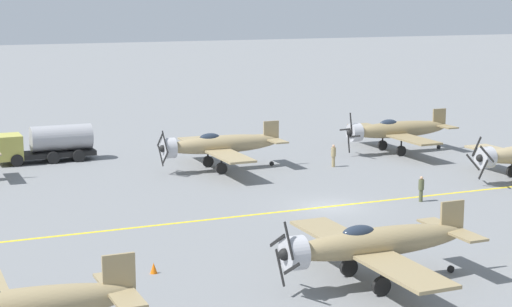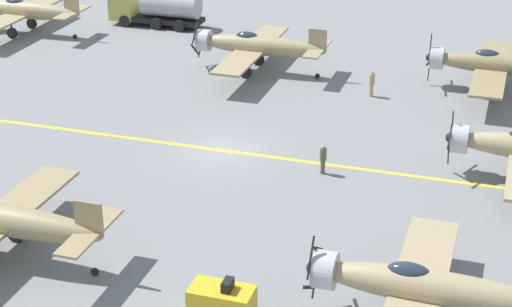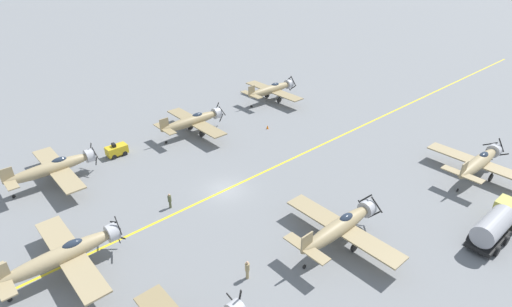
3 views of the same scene
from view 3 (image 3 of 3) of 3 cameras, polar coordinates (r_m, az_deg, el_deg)
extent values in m
plane|color=slate|center=(44.64, -4.39, -5.22)|extent=(400.00, 400.00, 0.00)
cube|color=yellow|center=(44.64, -4.39, -5.22)|extent=(0.30, 160.00, 0.01)
ellipsoid|color=#9B865E|center=(67.79, 2.01, 9.09)|extent=(1.50, 9.50, 1.42)
cylinder|color=#B7B7BC|center=(70.75, 4.68, 9.87)|extent=(1.58, 0.90, 1.58)
ellipsoid|color=#232D3D|center=(68.34, 2.73, 9.74)|extent=(0.80, 1.70, 0.76)
cube|color=#9B865E|center=(68.40, 2.48, 8.96)|extent=(12.00, 2.10, 0.16)
cube|color=#9B865E|center=(65.16, -0.64, 8.42)|extent=(4.40, 1.10, 0.12)
cube|color=#9B865E|center=(64.93, -0.64, 8.95)|extent=(0.14, 1.30, 1.60)
sphere|color=black|center=(71.10, 4.97, 9.96)|extent=(0.56, 0.56, 0.56)
cube|color=black|center=(70.85, 5.34, 9.39)|extent=(1.43, 0.06, 1.23)
cube|color=black|center=(70.52, 5.32, 10.36)|extent=(1.23, 0.06, 1.43)
cube|color=black|center=(71.36, 4.59, 10.52)|extent=(1.43, 0.06, 1.23)
cube|color=black|center=(71.68, 4.62, 9.56)|extent=(1.23, 0.06, 1.43)
cylinder|color=black|center=(69.63, 1.60, 8.80)|extent=(0.14, 0.14, 1.26)
cylinder|color=black|center=(69.85, 1.60, 8.31)|extent=(0.22, 0.90, 0.90)
cylinder|color=black|center=(67.61, 3.35, 8.13)|extent=(0.14, 0.14, 1.26)
cylinder|color=black|center=(67.84, 3.34, 7.63)|extent=(0.22, 0.90, 0.90)
cylinder|color=black|center=(65.85, -0.67, 6.76)|extent=(0.12, 0.36, 0.36)
ellipsoid|color=#9F8A62|center=(36.71, 11.55, -10.44)|extent=(1.50, 9.50, 1.42)
cylinder|color=#B7B7BC|center=(39.74, 15.55, -7.57)|extent=(1.57, 0.90, 1.58)
ellipsoid|color=#232D3D|center=(37.12, 12.73, -8.99)|extent=(0.80, 1.70, 0.76)
cube|color=#9F8A62|center=(37.42, 12.23, -10.33)|extent=(12.00, 2.10, 0.16)
cube|color=#9F8A62|center=(34.10, 7.20, -13.27)|extent=(4.40, 1.10, 0.12)
cube|color=#9F8A62|center=(33.67, 7.27, -12.45)|extent=(0.14, 1.30, 1.60)
sphere|color=black|center=(40.10, 15.96, -7.27)|extent=(0.56, 0.56, 0.56)
cube|color=black|center=(39.95, 15.43, -6.15)|extent=(1.22, 0.06, 1.44)
cube|color=black|center=(40.69, 15.08, -7.51)|extent=(1.44, 0.06, 1.22)
cube|color=black|center=(40.27, 16.49, -8.38)|extent=(1.22, 0.06, 1.44)
cube|color=black|center=(39.52, 16.88, -7.02)|extent=(1.44, 0.06, 1.22)
cylinder|color=black|center=(38.47, 10.35, -10.06)|extent=(0.14, 0.14, 1.26)
cylinder|color=black|center=(38.87, 10.27, -10.78)|extent=(0.22, 0.90, 0.90)
cylinder|color=black|center=(37.20, 13.98, -12.11)|extent=(0.14, 0.14, 1.26)
cylinder|color=black|center=(37.61, 13.87, -12.84)|extent=(0.22, 0.90, 0.90)
cylinder|color=black|center=(35.45, 6.93, -15.74)|extent=(0.12, 0.36, 0.36)
ellipsoid|color=#98845B|center=(56.53, -9.31, 4.56)|extent=(1.50, 9.50, 1.42)
cylinder|color=#B7B7BC|center=(58.77, -5.67, 5.77)|extent=(1.57, 0.90, 1.58)
ellipsoid|color=#232D3D|center=(56.86, -8.39, 5.40)|extent=(0.80, 1.70, 0.76)
cube|color=#98845B|center=(57.03, -8.64, 4.47)|extent=(12.00, 2.10, 0.16)
cube|color=#98845B|center=(54.64, -12.91, 3.48)|extent=(4.40, 1.10, 0.12)
cube|color=#98845B|center=(54.38, -12.98, 4.10)|extent=(0.14, 1.30, 1.60)
sphere|color=black|center=(59.04, -5.28, 5.90)|extent=(0.56, 0.56, 0.56)
cube|color=black|center=(59.09, -5.57, 6.70)|extent=(1.01, 0.06, 1.58)
cube|color=black|center=(59.78, -5.69, 5.72)|extent=(1.58, 0.06, 1.01)
cube|color=black|center=(59.00, -4.99, 5.11)|extent=(1.01, 0.06, 1.58)
cube|color=black|center=(58.30, -4.85, 6.10)|extent=(1.58, 0.06, 1.01)
cylinder|color=black|center=(58.45, -9.42, 4.35)|extent=(0.14, 0.14, 1.26)
cylinder|color=black|center=(58.72, -9.37, 3.79)|extent=(0.22, 0.90, 0.90)
cylinder|color=black|center=(56.14, -7.75, 3.42)|extent=(0.14, 0.14, 1.26)
cylinder|color=black|center=(56.41, -7.70, 2.84)|extent=(0.22, 0.90, 0.90)
cylinder|color=black|center=(55.49, -12.73, 1.58)|extent=(0.12, 0.36, 0.36)
cube|color=black|center=(29.33, -2.34, -19.89)|extent=(0.47, 0.06, 1.74)
cube|color=black|center=(30.47, -3.18, -20.41)|extent=(1.74, 0.06, 0.47)
ellipsoid|color=tan|center=(50.07, -27.38, -1.90)|extent=(1.50, 9.50, 1.42)
cylinder|color=#B7B7BC|center=(50.97, -22.71, -0.27)|extent=(1.57, 0.90, 1.58)
ellipsoid|color=#232D3D|center=(50.01, -26.31, -0.92)|extent=(0.80, 1.70, 0.76)
cube|color=tan|center=(50.35, -26.49, -1.95)|extent=(12.00, 2.10, 0.16)
cube|color=tan|center=(49.51, -31.84, -3.28)|extent=(4.40, 1.10, 0.12)
cube|color=tan|center=(49.22, -32.04, -2.64)|extent=(0.14, 1.30, 1.60)
sphere|color=black|center=(51.09, -22.20, -0.09)|extent=(0.56, 0.56, 0.56)
cube|color=black|center=(51.16, -22.54, 0.82)|extent=(1.05, 0.06, 1.56)
cube|color=black|center=(51.94, -22.40, -0.24)|extent=(1.56, 0.06, 1.05)
cube|color=black|center=(51.03, -21.86, -1.01)|extent=(1.05, 0.06, 1.56)
cube|color=black|center=(50.25, -21.99, 0.06)|extent=(1.56, 0.06, 1.05)
cylinder|color=black|center=(51.95, -26.83, -1.90)|extent=(0.14, 0.14, 1.26)
cylinder|color=black|center=(52.24, -26.68, -2.50)|extent=(0.22, 0.90, 0.90)
cylinder|color=black|center=(49.35, -25.81, -3.27)|extent=(0.14, 0.14, 1.26)
cylinder|color=black|center=(49.66, -25.65, -3.88)|extent=(0.22, 0.90, 0.90)
cylinder|color=black|center=(50.47, -31.32, -5.26)|extent=(0.12, 0.36, 0.36)
ellipsoid|color=tan|center=(36.99, -26.26, -13.03)|extent=(1.50, 9.50, 1.42)
cylinder|color=#B7B7BC|center=(37.75, -19.87, -10.56)|extent=(1.58, 0.90, 1.58)
ellipsoid|color=#232D3D|center=(36.79, -24.77, -11.73)|extent=(0.80, 1.70, 0.76)
cube|color=tan|center=(37.29, -25.03, -13.00)|extent=(12.00, 2.10, 0.16)
cube|color=tan|center=(36.67, -32.47, -15.03)|extent=(4.40, 1.10, 0.12)
cube|color=tan|center=(36.27, -32.75, -14.27)|extent=(0.14, 1.30, 1.60)
sphere|color=black|center=(37.86, -19.17, -10.28)|extent=(0.56, 0.56, 0.56)
cube|color=black|center=(37.55, -18.58, -11.38)|extent=(1.59, 0.06, 0.98)
cube|color=black|center=(37.08, -19.09, -9.70)|extent=(0.98, 0.06, 1.59)
cube|color=black|center=(38.19, -19.75, -9.20)|extent=(1.59, 0.06, 0.98)
cube|color=black|center=(38.65, -19.26, -10.84)|extent=(0.98, 0.06, 1.59)
cylinder|color=black|center=(38.85, -25.57, -12.49)|extent=(0.14, 0.14, 1.26)
cylinder|color=black|center=(39.24, -25.37, -13.19)|extent=(0.22, 0.90, 0.90)
cylinder|color=black|center=(36.56, -24.04, -15.04)|extent=(0.14, 0.14, 1.26)
cylinder|color=black|center=(36.97, -23.84, -15.75)|extent=(0.22, 0.90, 0.90)
cylinder|color=black|center=(37.96, -31.73, -17.32)|extent=(0.12, 0.36, 0.36)
ellipsoid|color=tan|center=(52.12, 29.16, -1.18)|extent=(1.50, 9.50, 1.42)
cylinder|color=#B7B7BC|center=(56.01, 30.85, 0.36)|extent=(1.58, 0.90, 1.58)
ellipsoid|color=#232D3D|center=(52.87, 29.76, -0.23)|extent=(0.80, 1.70, 0.76)
cube|color=tan|center=(52.93, 29.38, -1.22)|extent=(12.00, 2.10, 0.16)
cube|color=tan|center=(48.56, 27.40, -2.65)|extent=(4.40, 1.10, 0.12)
cube|color=tan|center=(48.26, 27.57, -1.99)|extent=(0.14, 1.30, 1.60)
sphere|color=black|center=(56.45, 31.03, 0.52)|extent=(0.56, 0.56, 0.56)
cube|color=black|center=(56.45, 30.45, 1.19)|extent=(1.57, 0.06, 1.02)
cube|color=black|center=(56.87, 30.43, 0.01)|extent=(1.02, 0.06, 1.57)
cube|color=black|center=(56.48, 31.60, -0.16)|extent=(1.57, 0.06, 1.02)
cube|color=black|center=(56.05, 31.64, 1.02)|extent=(1.02, 0.06, 1.57)
cylinder|color=black|center=(53.58, 27.78, -1.21)|extent=(0.14, 0.14, 1.26)
cylinder|color=black|center=(53.87, 27.62, -1.80)|extent=(0.22, 0.90, 0.90)
cylinder|color=black|center=(52.87, 30.68, -2.41)|extent=(0.14, 0.14, 1.26)
cylinder|color=black|center=(53.16, 30.51, -2.99)|extent=(0.22, 0.90, 0.90)
cylinder|color=black|center=(49.49, 26.85, -4.68)|extent=(0.12, 0.36, 0.36)
cube|color=black|center=(44.06, 30.94, -9.45)|extent=(2.25, 8.00, 0.40)
cube|color=#B2AD4C|center=(46.10, 32.47, -6.97)|extent=(2.50, 2.08, 2.00)
cylinder|color=#9E9EA3|center=(42.26, 30.76, -8.87)|extent=(2.10, 4.96, 2.10)
cylinder|color=black|center=(46.37, 30.63, -7.59)|extent=(0.30, 1.00, 1.00)
cylinder|color=black|center=(44.01, 29.30, -9.21)|extent=(0.30, 1.00, 1.00)
cylinder|color=black|center=(43.62, 32.15, -10.44)|extent=(0.30, 1.00, 1.00)
cylinder|color=black|center=(42.34, 28.24, -10.49)|extent=(0.30, 1.00, 1.00)
cylinder|color=black|center=(41.94, 31.21, -11.79)|extent=(0.30, 1.00, 1.00)
cube|color=gold|center=(53.91, -19.28, 0.50)|extent=(1.40, 2.60, 1.10)
cube|color=black|center=(53.49, -19.67, 1.13)|extent=(0.70, 0.36, 0.44)
cylinder|color=black|center=(54.93, -18.82, 0.52)|extent=(0.20, 0.60, 0.60)
cylinder|color=black|center=(53.79, -18.22, 0.01)|extent=(0.20, 0.60, 0.60)
cylinder|color=black|center=(54.50, -20.17, 0.05)|extent=(0.20, 0.60, 0.60)
cylinder|color=black|center=(53.35, -19.59, -0.48)|extent=(0.20, 0.60, 0.60)
cylinder|color=#515638|center=(42.56, -12.15, -7.12)|extent=(0.25, 0.25, 0.82)
cylinder|color=#515638|center=(42.13, -12.26, -6.29)|extent=(0.37, 0.37, 0.68)
sphere|color=tan|center=(41.88, -12.32, -5.79)|extent=(0.22, 0.22, 0.22)
cylinder|color=tan|center=(34.27, -1.24, -16.83)|extent=(0.27, 0.27, 0.86)
cylinder|color=tan|center=(33.72, -1.26, -15.90)|extent=(0.39, 0.39, 0.71)
sphere|color=tan|center=(33.39, -1.26, -15.32)|extent=(0.23, 0.23, 0.23)
cone|color=orange|center=(58.30, 1.66, 3.80)|extent=(0.36, 0.36, 0.55)
camera|label=1|loc=(91.64, -10.54, 21.21)|focal=60.00mm
camera|label=2|loc=(72.88, -39.16, 19.52)|focal=60.00mm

